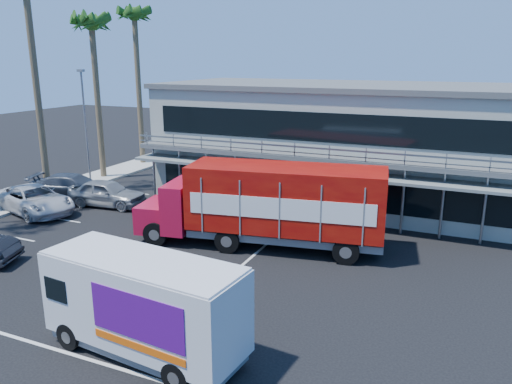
% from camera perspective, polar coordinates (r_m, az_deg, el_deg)
% --- Properties ---
extents(ground, '(120.00, 120.00, 0.00)m').
position_cam_1_polar(ground, '(21.30, -9.23, -9.67)').
color(ground, black).
rests_on(ground, ground).
extents(building, '(22.40, 12.00, 7.30)m').
position_cam_1_polar(building, '(32.41, 9.63, 5.67)').
color(building, '#9EA194').
rests_on(building, ground).
extents(curb_strip, '(3.00, 32.00, 0.16)m').
position_cam_1_polar(curb_strip, '(35.06, -24.75, -0.80)').
color(curb_strip, '#A5A399').
rests_on(curb_strip, ground).
extents(palm_e, '(2.80, 2.80, 12.25)m').
position_cam_1_polar(palm_e, '(38.71, -18.23, 16.94)').
color(palm_e, brown).
rests_on(palm_e, ground).
extents(palm_f, '(2.80, 2.80, 13.25)m').
position_cam_1_polar(palm_f, '(43.28, -13.69, 18.18)').
color(palm_f, brown).
rests_on(palm_f, ground).
extents(light_pole_far, '(0.50, 0.25, 8.09)m').
position_cam_1_polar(light_pole_far, '(37.10, -18.93, 7.57)').
color(light_pole_far, gray).
rests_on(light_pole_far, ground).
extents(red_truck, '(12.15, 4.64, 3.99)m').
position_cam_1_polar(red_truck, '(23.61, 1.47, -1.27)').
color(red_truck, '#B20E2B').
rests_on(red_truck, ground).
extents(white_van, '(6.59, 2.80, 3.13)m').
position_cam_1_polar(white_van, '(15.77, -12.69, -12.44)').
color(white_van, silver).
rests_on(white_van, ground).
extents(parked_car_c, '(6.25, 4.15, 1.60)m').
position_cam_1_polar(parked_car_c, '(32.04, -24.01, -0.79)').
color(parked_car_c, '#BCBCBE').
rests_on(parked_car_c, ground).
extents(parked_car_d, '(5.98, 3.88, 1.61)m').
position_cam_1_polar(parked_car_d, '(34.17, -20.10, 0.55)').
color(parked_car_d, '#343A45').
rests_on(parked_car_d, ground).
extents(parked_car_e, '(4.99, 2.42, 1.64)m').
position_cam_1_polar(parked_car_e, '(31.91, -16.68, -0.12)').
color(parked_car_e, gray).
rests_on(parked_car_e, ground).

